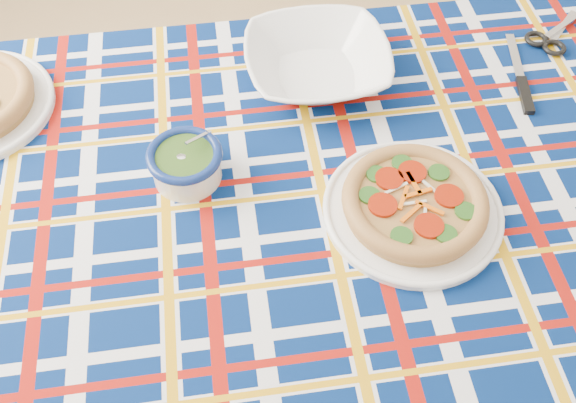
% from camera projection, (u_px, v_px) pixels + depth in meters
% --- Properties ---
extents(floor, '(4.00, 4.00, 0.00)m').
position_uv_depth(floor, '(393.00, 315.00, 1.76)').
color(floor, tan).
rests_on(floor, ground).
extents(dining_table, '(1.83, 1.44, 0.75)m').
position_uv_depth(dining_table, '(287.00, 242.00, 1.09)').
color(dining_table, brown).
rests_on(dining_table, floor).
extents(tablecloth, '(1.87, 1.48, 0.11)m').
position_uv_depth(tablecloth, '(287.00, 234.00, 1.07)').
color(tablecloth, '#041B51').
rests_on(tablecloth, dining_table).
extents(main_focaccia_plate, '(0.34, 0.34, 0.06)m').
position_uv_depth(main_focaccia_plate, '(415.00, 202.00, 1.01)').
color(main_focaccia_plate, '#A27239').
rests_on(main_focaccia_plate, tablecloth).
extents(pesto_bowl, '(0.17, 0.17, 0.07)m').
position_uv_depth(pesto_bowl, '(185.00, 162.00, 1.05)').
color(pesto_bowl, '#1F3C10').
rests_on(pesto_bowl, tablecloth).
extents(serving_bowl, '(0.34, 0.34, 0.07)m').
position_uv_depth(serving_bowl, '(317.00, 63.00, 1.20)').
color(serving_bowl, white).
rests_on(serving_bowl, tablecloth).
extents(table_knife, '(0.05, 0.24, 0.01)m').
position_uv_depth(table_knife, '(516.00, 58.00, 1.25)').
color(table_knife, silver).
rests_on(table_knife, tablecloth).
extents(kitchen_scissors, '(0.18, 0.21, 0.02)m').
position_uv_depth(kitchen_scissors, '(563.00, 26.00, 1.31)').
color(kitchen_scissors, silver).
rests_on(kitchen_scissors, tablecloth).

